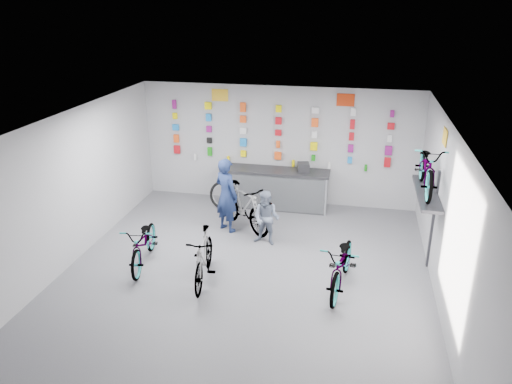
% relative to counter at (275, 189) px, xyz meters
% --- Properties ---
extents(floor, '(8.00, 8.00, 0.00)m').
position_rel_counter_xyz_m(floor, '(0.00, -3.54, -0.49)').
color(floor, '#4B4B50').
rests_on(floor, ground).
extents(ceiling, '(8.00, 8.00, 0.00)m').
position_rel_counter_xyz_m(ceiling, '(0.00, -3.54, 2.51)').
color(ceiling, white).
rests_on(ceiling, wall_back).
extents(wall_back, '(7.00, 0.00, 7.00)m').
position_rel_counter_xyz_m(wall_back, '(0.00, 0.46, 1.01)').
color(wall_back, '#AEAEB0').
rests_on(wall_back, floor).
extents(wall_front, '(7.00, 0.00, 7.00)m').
position_rel_counter_xyz_m(wall_front, '(0.00, -7.54, 1.01)').
color(wall_front, '#AEAEB0').
rests_on(wall_front, floor).
extents(wall_left, '(0.00, 8.00, 8.00)m').
position_rel_counter_xyz_m(wall_left, '(-3.50, -3.54, 1.01)').
color(wall_left, '#AEAEB0').
rests_on(wall_left, floor).
extents(wall_right, '(0.00, 8.00, 8.00)m').
position_rel_counter_xyz_m(wall_right, '(3.50, -3.54, 1.01)').
color(wall_right, '#AEAEB0').
rests_on(wall_right, floor).
extents(counter, '(2.70, 0.66, 1.00)m').
position_rel_counter_xyz_m(counter, '(0.00, 0.00, 0.00)').
color(counter, black).
rests_on(counter, floor).
extents(merch_wall, '(5.57, 0.08, 1.57)m').
position_rel_counter_xyz_m(merch_wall, '(-0.00, 0.39, 1.30)').
color(merch_wall, red).
rests_on(merch_wall, wall_back).
extents(wall_bracket, '(0.39, 1.90, 2.00)m').
position_rel_counter_xyz_m(wall_bracket, '(3.33, -2.34, 0.98)').
color(wall_bracket, '#333338').
rests_on(wall_bracket, wall_right).
extents(sign_left, '(0.42, 0.02, 0.30)m').
position_rel_counter_xyz_m(sign_left, '(-1.50, 0.44, 2.23)').
color(sign_left, gold).
rests_on(sign_left, wall_back).
extents(sign_right, '(0.42, 0.02, 0.30)m').
position_rel_counter_xyz_m(sign_right, '(1.60, 0.44, 2.23)').
color(sign_right, red).
rests_on(sign_right, wall_back).
extents(sign_side, '(0.02, 0.40, 0.30)m').
position_rel_counter_xyz_m(sign_side, '(3.48, -2.34, 2.16)').
color(sign_side, gold).
rests_on(sign_side, wall_right).
extents(bike_left, '(0.90, 1.84, 0.93)m').
position_rel_counter_xyz_m(bike_left, '(-2.05, -3.40, -0.02)').
color(bike_left, gray).
rests_on(bike_left, floor).
extents(bike_center, '(0.67, 1.72, 1.01)m').
position_rel_counter_xyz_m(bike_center, '(-0.70, -3.78, 0.02)').
color(bike_center, gray).
rests_on(bike_center, floor).
extents(bike_right, '(0.90, 1.97, 1.00)m').
position_rel_counter_xyz_m(bike_right, '(1.84, -3.51, 0.01)').
color(bike_right, gray).
rests_on(bike_right, floor).
extents(bike_service, '(1.71, 1.57, 1.09)m').
position_rel_counter_xyz_m(bike_service, '(-0.48, -1.39, 0.06)').
color(bike_service, gray).
rests_on(bike_service, floor).
extents(bike_wall, '(0.63, 1.80, 0.95)m').
position_rel_counter_xyz_m(bike_wall, '(3.25, -2.34, 1.57)').
color(bike_wall, gray).
rests_on(bike_wall, wall_bracket).
extents(clerk, '(0.75, 0.68, 1.72)m').
position_rel_counter_xyz_m(clerk, '(-0.85, -1.54, 0.37)').
color(clerk, '#18264E').
rests_on(clerk, floor).
extents(customer, '(0.66, 0.55, 1.21)m').
position_rel_counter_xyz_m(customer, '(0.17, -2.04, 0.12)').
color(customer, slate).
rests_on(customer, floor).
extents(spare_wheel, '(0.75, 0.26, 0.73)m').
position_rel_counter_xyz_m(spare_wheel, '(-1.25, -0.37, -0.13)').
color(spare_wheel, black).
rests_on(spare_wheel, floor).
extents(register, '(0.34, 0.35, 0.22)m').
position_rel_counter_xyz_m(register, '(0.70, 0.01, 0.62)').
color(register, black).
rests_on(register, counter).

